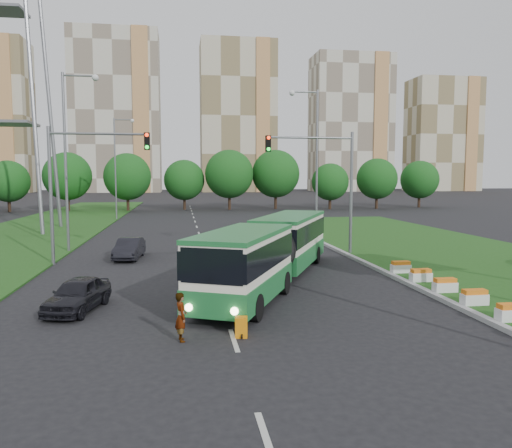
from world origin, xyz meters
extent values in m
plane|color=black|center=(0.00, 0.00, 0.00)|extent=(360.00, 360.00, 0.00)
cube|color=#1D4C15|center=(13.00, 8.00, 0.07)|extent=(14.00, 60.00, 0.15)
cube|color=#9B9B9B|center=(6.05, 8.00, 0.09)|extent=(0.30, 60.00, 0.18)
cube|color=#1D4C15|center=(-18.00, 25.00, 0.05)|extent=(12.00, 110.00, 0.10)
cylinder|color=slate|center=(6.40, 10.00, 4.00)|extent=(0.20, 0.20, 8.00)
cylinder|color=slate|center=(3.65, 10.00, 7.60)|extent=(5.50, 0.14, 0.14)
cube|color=black|center=(0.90, 10.00, 7.20)|extent=(0.32, 0.32, 1.00)
cylinder|color=slate|center=(-12.00, 9.00, 4.00)|extent=(0.20, 0.20, 8.00)
cylinder|color=slate|center=(-9.25, 9.00, 7.60)|extent=(5.50, 0.14, 0.14)
cube|color=black|center=(-6.50, 9.00, 7.20)|extent=(0.32, 0.32, 1.00)
cube|color=beige|center=(-25.00, 150.00, 26.00)|extent=(28.00, 15.00, 52.00)
cube|color=#C1B99B|center=(15.00, 150.00, 25.00)|extent=(25.00, 15.00, 50.00)
cube|color=beige|center=(55.00, 150.00, 23.50)|extent=(27.00, 15.00, 47.00)
cube|color=#C1B99B|center=(90.00, 150.00, 20.00)|extent=(24.00, 14.00, 40.00)
cube|color=silver|center=(-0.55, -2.28, 1.68)|extent=(2.40, 6.62, 2.59)
cube|color=silver|center=(-0.55, 6.22, 1.68)|extent=(2.40, 8.06, 2.59)
cylinder|color=black|center=(-0.55, 1.61, 1.63)|extent=(2.40, 1.20, 2.40)
cube|color=#1D6731|center=(-0.55, -2.28, 0.82)|extent=(2.48, 6.67, 0.91)
cube|color=#1D6731|center=(-0.55, 6.22, 0.82)|extent=(2.48, 8.11, 0.91)
cube|color=black|center=(-0.55, -2.28, 2.11)|extent=(2.48, 6.67, 1.01)
cube|color=black|center=(-0.55, 6.22, 2.11)|extent=(2.48, 8.11, 1.01)
imported|color=black|center=(-8.55, -1.65, 0.64)|extent=(2.35, 4.01, 1.28)
imported|color=black|center=(-7.82, 10.49, 0.65)|extent=(1.77, 4.07, 1.30)
imported|color=gray|center=(-4.63, -5.82, 0.77)|extent=(0.46, 0.62, 1.55)
cube|color=orange|center=(-2.73, -5.74, 0.33)|extent=(0.39, 0.33, 0.67)
cylinder|color=black|center=(-2.73, -5.90, 0.08)|extent=(0.04, 0.16, 0.16)
camera|label=1|loc=(-4.60, -21.20, 5.14)|focal=35.00mm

